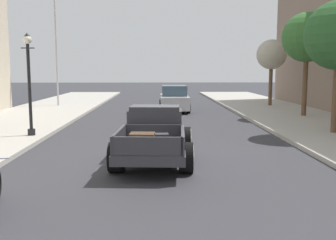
% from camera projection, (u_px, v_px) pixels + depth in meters
% --- Properties ---
extents(ground_plane, '(140.00, 140.00, 0.00)m').
position_uv_depth(ground_plane, '(165.00, 154.00, 12.16)').
color(ground_plane, '#333338').
extents(hotrod_truck_gunmetal, '(2.38, 5.01, 1.58)m').
position_uv_depth(hotrod_truck_gunmetal, '(155.00, 134.00, 11.47)').
color(hotrod_truck_gunmetal, '#333338').
rests_on(hotrod_truck_gunmetal, ground).
extents(car_background_silver, '(1.88, 4.30, 1.65)m').
position_uv_depth(car_background_silver, '(174.00, 99.00, 24.75)').
color(car_background_silver, '#B7B7BC').
rests_on(car_background_silver, ground).
extents(street_lamp_near, '(0.50, 0.32, 3.85)m').
position_uv_depth(street_lamp_near, '(29.00, 76.00, 14.54)').
color(street_lamp_near, black).
rests_on(street_lamp_near, sidewalk_left).
extents(flagpole, '(1.74, 0.16, 9.16)m').
position_uv_depth(flagpole, '(59.00, 24.00, 26.63)').
color(flagpole, '#B2B2B7').
rests_on(flagpole, sidewalk_left).
extents(street_tree_second, '(2.65, 2.65, 5.55)m').
position_uv_depth(street_tree_second, '(307.00, 38.00, 20.71)').
color(street_tree_second, brown).
rests_on(street_tree_second, sidewalk_right).
extents(street_tree_third, '(2.08, 2.08, 4.60)m').
position_uv_depth(street_tree_third, '(272.00, 55.00, 27.11)').
color(street_tree_third, brown).
rests_on(street_tree_third, sidewalk_right).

